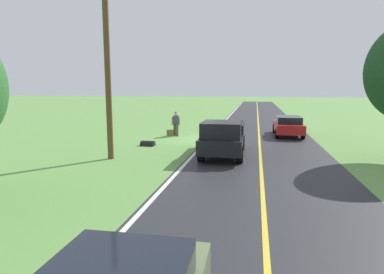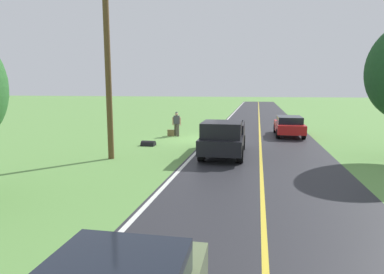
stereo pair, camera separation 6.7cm
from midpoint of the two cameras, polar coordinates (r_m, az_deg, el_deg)
name	(u,v)px [view 2 (the right image)]	position (r m, az deg, el deg)	size (l,w,h in m)	color
ground_plane	(197,139)	(21.84, 0.95, -0.39)	(200.00, 200.00, 0.00)	#609347
road_surface	(260,141)	(21.50, 11.91, -0.72)	(7.10, 120.00, 0.00)	#28282D
lane_edge_line	(208,139)	(21.71, 2.98, -0.44)	(0.16, 117.60, 0.00)	silver
lane_centre_line	(260,141)	(21.49, 11.91, -0.71)	(0.14, 117.60, 0.00)	gold
hitchhiker_walking	(177,122)	(23.18, -2.60, 2.58)	(0.62, 0.51, 1.75)	#4C473D
suitcase_carried	(171,133)	(23.27, -3.64, 0.72)	(0.20, 0.46, 0.46)	brown
pickup_truck_passing	(223,137)	(16.53, 5.63, 0.03)	(2.16, 5.43, 1.82)	black
sedan_near_oncoming	(289,125)	(24.29, 16.67, 1.96)	(1.96, 4.42, 1.41)	red
utility_pole_roadside	(108,69)	(16.06, -14.37, 11.49)	(0.28, 0.28, 8.61)	brown
drainage_culvert	(148,146)	(19.59, -7.54, -1.51)	(0.60, 0.60, 0.80)	black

